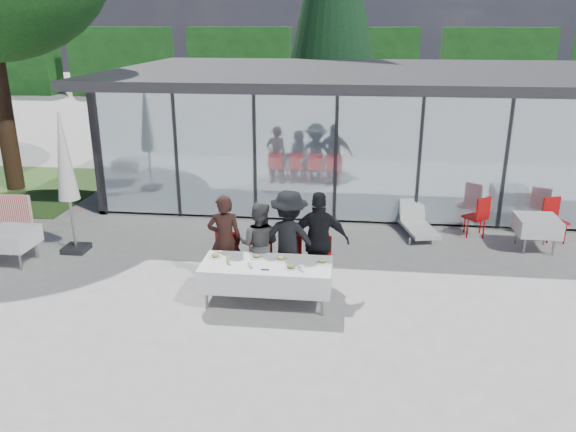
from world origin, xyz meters
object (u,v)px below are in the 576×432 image
object	(u,v)px
juice_bottle	(228,260)
spare_chair_b	(479,215)
diner_chair_d	(319,260)
plate_c	(281,258)
diner_c	(289,240)
folded_eyeglasses	(265,270)
diner_d	(319,241)
plate_d	(322,261)
spare_table_left	(12,238)
plate_b	(257,256)
diner_b	(259,244)
diner_chair_c	(289,258)
plate_a	(215,256)
lounger	(417,223)
diner_chair_a	(226,255)
spare_chair_a	(553,217)
spare_table_right	(537,225)
dining_table	(267,275)
diner_chair_b	(260,257)
plate_extra	(291,267)
diner_a	(225,240)
market_umbrella	(65,165)

from	to	relation	value
juice_bottle	spare_chair_b	world-z (taller)	spare_chair_b
diner_chair_d	plate_c	bearing A→B (deg)	-138.66
diner_c	folded_eyeglasses	distance (m)	1.03
diner_d	plate_d	world-z (taller)	diner_d
diner_d	plate_d	distance (m)	0.59
spare_table_left	plate_b	bearing A→B (deg)	-9.38
diner_b	plate_b	world-z (taller)	diner_b
plate_c	folded_eyeglasses	xyz separation A→B (m)	(-0.22, -0.47, -0.02)
diner_chair_d	diner_chair_c	bearing A→B (deg)	180.00
plate_a	lounger	bearing A→B (deg)	42.82
diner_chair_a	spare_chair_a	xyz separation A→B (m)	(6.85, 3.01, 0.00)
plate_c	plate_a	bearing A→B (deg)	-178.92
plate_a	folded_eyeglasses	xyz separation A→B (m)	(0.96, -0.44, -0.02)
plate_b	spare_table_right	bearing A→B (deg)	27.05
plate_b	spare_table_left	distance (m)	5.25
dining_table	juice_bottle	bearing A→B (deg)	-173.52
diner_chair_b	plate_d	xyz separation A→B (m)	(1.20, -0.61, 0.24)
plate_c	diner_chair_b	bearing A→B (deg)	130.60
diner_chair_d	plate_d	world-z (taller)	diner_chair_d
plate_extra	spare_table_right	world-z (taller)	plate_extra
plate_b	spare_table_left	xyz separation A→B (m)	(-5.18, 0.86, -0.22)
juice_bottle	folded_eyeglasses	xyz separation A→B (m)	(0.68, -0.20, -0.06)
spare_chair_a	lounger	xyz separation A→B (m)	(-3.00, 0.03, -0.28)
lounger	diner_a	bearing A→B (deg)	-141.25
spare_table_right	spare_chair_a	bearing A→B (deg)	50.52
diner_a	diner_chair_b	bearing A→B (deg)	175.57
dining_table	diner_d	distance (m)	1.18
diner_c	spare_table_right	xyz separation A→B (m)	(5.10, 2.40, -0.38)
diner_chair_c	diner_d	distance (m)	0.68
diner_chair_b	juice_bottle	size ratio (longest dim) A/B	7.32
plate_extra	lounger	xyz separation A→B (m)	(2.52, 3.94, -0.52)
diner_c	diner_chair_c	bearing A→B (deg)	-82.15
dining_table	diner_a	distance (m)	1.18
plate_b	folded_eyeglasses	bearing A→B (deg)	-65.36
diner_chair_c	diner_d	bearing A→B (deg)	-5.07
folded_eyeglasses	market_umbrella	size ratio (longest dim) A/B	0.05
juice_bottle	spare_chair_b	bearing A→B (deg)	37.42
plate_a	spare_table_right	distance (m)	7.00
spare_chair_b	diner_b	bearing A→B (deg)	-146.38
diner_chair_a	spare_chair_b	bearing A→B (deg)	29.82
spare_chair_a	spare_chair_b	world-z (taller)	same
diner_a	spare_table_left	size ratio (longest dim) A/B	2.03
diner_chair_a	plate_b	size ratio (longest dim) A/B	4.22
diner_chair_c	diner_d	size ratio (longest dim) A/B	0.52
plate_d	spare_chair_a	size ratio (longest dim) A/B	0.24
dining_table	diner_chair_a	bearing A→B (deg)	139.77
diner_chair_b	spare_table_right	bearing A→B (deg)	22.53
diner_c	spare_chair_b	xyz separation A→B (m)	(4.01, 3.04, -0.39)
diner_c	plate_d	bearing A→B (deg)	146.83
dining_table	spare_chair_a	size ratio (longest dim) A/B	2.32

